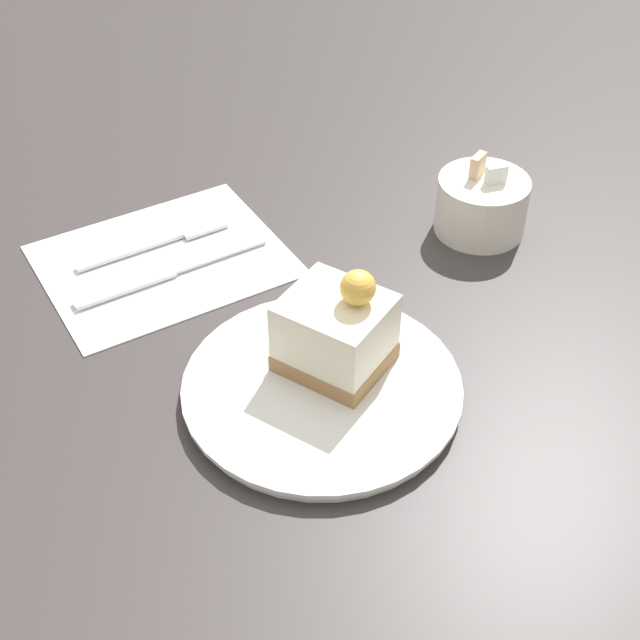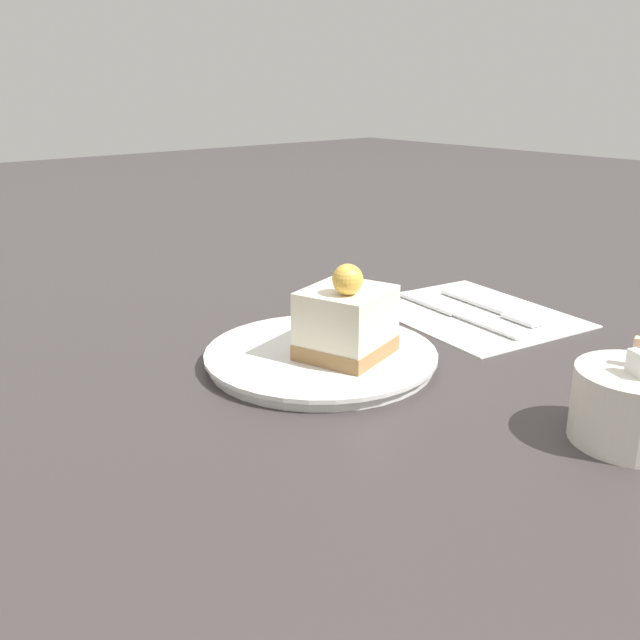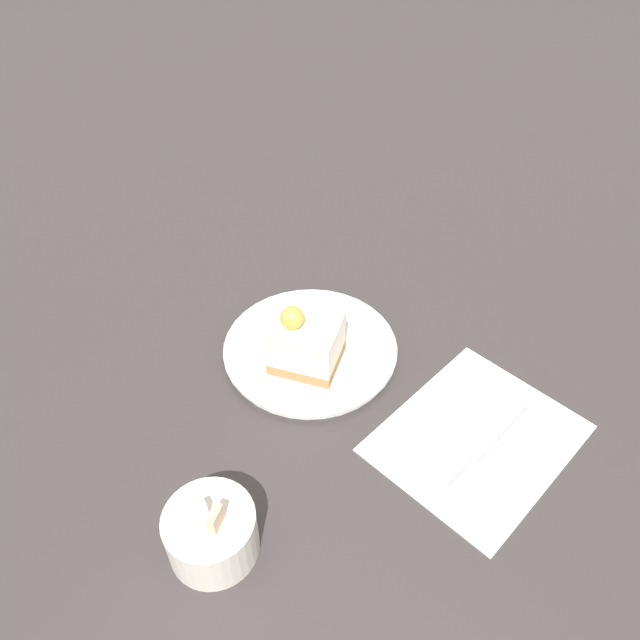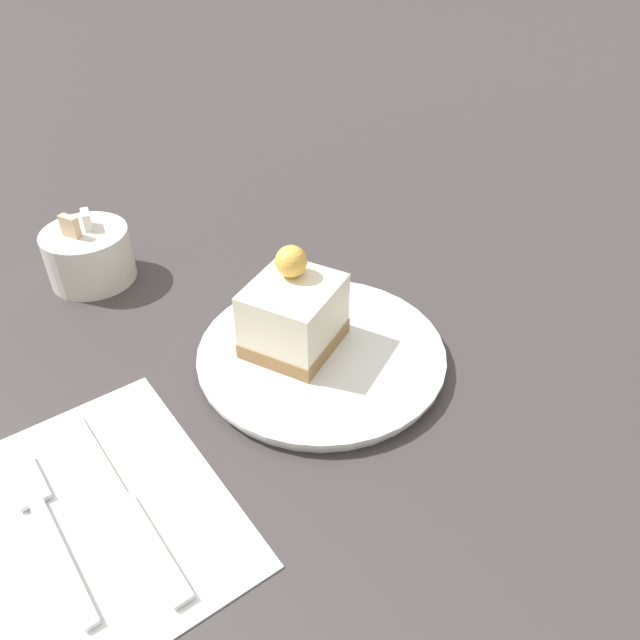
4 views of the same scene
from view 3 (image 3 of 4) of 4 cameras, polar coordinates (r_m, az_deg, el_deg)
ground_plane at (r=0.80m, az=-2.72°, el=-2.79°), size 4.00×4.00×0.00m
plate at (r=0.79m, az=-0.89°, el=-2.69°), size 0.22×0.22×0.01m
cake_slice at (r=0.75m, az=-1.31°, el=-2.00°), size 0.10×0.09×0.09m
napkin at (r=0.74m, az=14.16°, el=-10.39°), size 0.21×0.24×0.00m
fork at (r=0.72m, az=15.25°, el=-11.98°), size 0.04×0.15×0.00m
knife at (r=0.75m, az=13.38°, el=-8.36°), size 0.04×0.19×0.00m
sugar_bowl at (r=0.63m, az=-9.89°, el=-18.63°), size 0.09×0.09×0.08m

